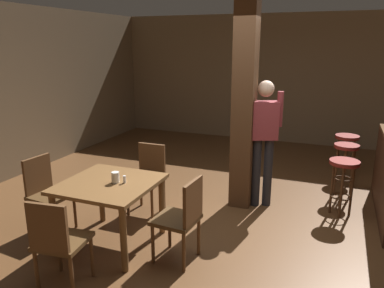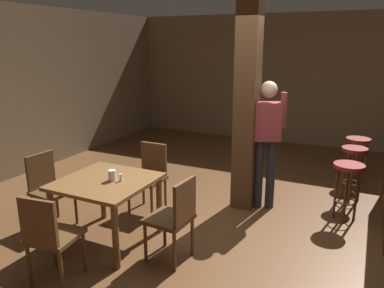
# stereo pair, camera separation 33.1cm
# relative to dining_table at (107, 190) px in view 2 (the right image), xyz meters

# --- Properties ---
(ground_plane) EXTENTS (10.80, 10.80, 0.00)m
(ground_plane) POSITION_rel_dining_table_xyz_m (1.22, 0.81, -0.62)
(ground_plane) COLOR brown
(wall_back) EXTENTS (8.00, 0.10, 2.80)m
(wall_back) POSITION_rel_dining_table_xyz_m (1.22, 5.31, 0.78)
(wall_back) COLOR #756047
(wall_back) RESTS_ON ground_plane
(pillar) EXTENTS (0.28, 0.28, 2.80)m
(pillar) POSITION_rel_dining_table_xyz_m (1.08, 1.56, 0.78)
(pillar) COLOR #4C301C
(pillar) RESTS_ON ground_plane
(dining_table) EXTENTS (0.98, 0.98, 0.73)m
(dining_table) POSITION_rel_dining_table_xyz_m (0.00, 0.00, 0.00)
(dining_table) COLOR brown
(dining_table) RESTS_ON ground_plane
(chair_east) EXTENTS (0.45, 0.45, 0.89)m
(chair_east) POSITION_rel_dining_table_xyz_m (0.88, -0.04, -0.11)
(chair_east) COLOR #4C3319
(chair_east) RESTS_ON ground_plane
(chair_north) EXTENTS (0.42, 0.42, 0.89)m
(chair_north) POSITION_rel_dining_table_xyz_m (-0.01, 0.91, -0.11)
(chair_north) COLOR #4C3319
(chair_north) RESTS_ON ground_plane
(chair_south) EXTENTS (0.47, 0.47, 0.89)m
(chair_south) POSITION_rel_dining_table_xyz_m (0.04, -0.88, -0.11)
(chair_south) COLOR #4C3319
(chair_south) RESTS_ON ground_plane
(chair_west) EXTENTS (0.46, 0.46, 0.89)m
(chair_west) POSITION_rel_dining_table_xyz_m (-0.88, -0.01, -0.11)
(chair_west) COLOR #4C3319
(chair_west) RESTS_ON ground_plane
(napkin_cup) EXTENTS (0.08, 0.08, 0.12)m
(napkin_cup) POSITION_rel_dining_table_xyz_m (0.08, 0.01, 0.18)
(napkin_cup) COLOR silver
(napkin_cup) RESTS_ON dining_table
(salt_shaker) EXTENTS (0.03, 0.03, 0.08)m
(salt_shaker) POSITION_rel_dining_table_xyz_m (0.17, 0.04, 0.16)
(salt_shaker) COLOR silver
(salt_shaker) RESTS_ON dining_table
(standing_person) EXTENTS (0.46, 0.32, 1.72)m
(standing_person) POSITION_rel_dining_table_xyz_m (1.34, 1.63, 0.39)
(standing_person) COLOR maroon
(standing_person) RESTS_ON ground_plane
(bar_stool_near) EXTENTS (0.37, 0.37, 0.74)m
(bar_stool_near) POSITION_rel_dining_table_xyz_m (2.37, 1.72, -0.05)
(bar_stool_near) COLOR maroon
(bar_stool_near) RESTS_ON ground_plane
(bar_stool_mid) EXTENTS (0.34, 0.34, 0.78)m
(bar_stool_mid) POSITION_rel_dining_table_xyz_m (2.40, 2.40, -0.03)
(bar_stool_mid) COLOR maroon
(bar_stool_mid) RESTS_ON ground_plane
(bar_stool_far) EXTENTS (0.37, 0.37, 0.73)m
(bar_stool_far) POSITION_rel_dining_table_xyz_m (2.41, 3.20, -0.06)
(bar_stool_far) COLOR maroon
(bar_stool_far) RESTS_ON ground_plane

